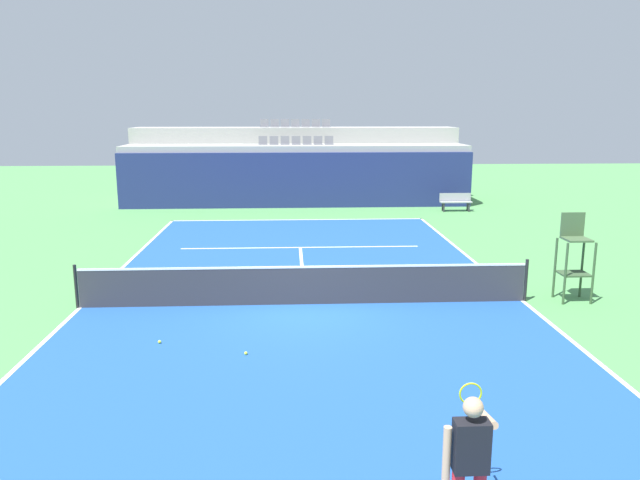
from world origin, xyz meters
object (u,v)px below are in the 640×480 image
at_px(umpire_chair, 574,254).
at_px(tennis_ball_1, 160,342).
at_px(player_bench, 456,201).
at_px(tennis_net, 305,285).
at_px(tennis_ball_0, 246,353).
at_px(player, 470,459).

relative_size(umpire_chair, tennis_ball_1, 33.33).
relative_size(player_bench, tennis_ball_1, 22.73).
height_order(umpire_chair, tennis_ball_1, umpire_chair).
relative_size(tennis_net, tennis_ball_1, 167.88).
height_order(tennis_ball_0, tennis_ball_1, same).
bearing_deg(player, tennis_ball_0, 130.41).
bearing_deg(player_bench, tennis_net, -118.23).
bearing_deg(player, player_bench, 88.11).
height_order(tennis_net, tennis_ball_1, tennis_net).
xyz_separation_m(umpire_chair, tennis_ball_1, (-9.75, -2.50, -1.14)).
xyz_separation_m(player, tennis_ball_0, (-2.80, 5.38, -0.94)).
distance_m(umpire_chair, tennis_ball_0, 8.63).
height_order(tennis_net, tennis_ball_0, tennis_net).
relative_size(umpire_chair, tennis_ball_0, 33.33).
relative_size(player_bench, tennis_ball_0, 22.73).
distance_m(tennis_net, player_bench, 15.90).
relative_size(player, tennis_ball_0, 25.91).
xyz_separation_m(player_bench, tennis_ball_0, (-8.76, -17.14, -0.46)).
relative_size(umpire_chair, player_bench, 1.47).
bearing_deg(tennis_ball_0, player_bench, 62.92).
height_order(umpire_chair, player_bench, umpire_chair).
bearing_deg(tennis_net, player_bench, 61.77).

